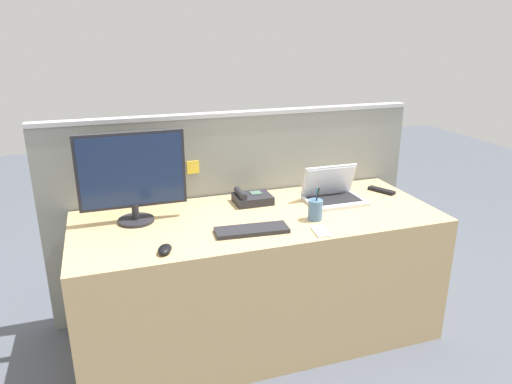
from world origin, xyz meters
name	(u,v)px	position (x,y,z in m)	size (l,w,h in m)	color
ground_plane	(259,332)	(0.00, 0.00, 0.00)	(10.00, 10.00, 0.00)	#4C515B
desk	(259,277)	(0.00, 0.00, 0.37)	(1.95, 0.78, 0.73)	tan
cubicle_divider	(237,209)	(0.00, 0.43, 0.62)	(2.27, 0.07, 1.23)	gray
desktop_monitor	(132,174)	(-0.63, 0.14, 0.99)	(0.54, 0.19, 0.47)	#232328
laptop	(332,193)	(0.48, 0.09, 0.78)	(0.33, 0.24, 0.21)	silver
desk_phone	(251,198)	(0.02, 0.21, 0.76)	(0.21, 0.17, 0.08)	#232328
keyboard_main	(252,230)	(-0.10, -0.19, 0.74)	(0.36, 0.12, 0.02)	#232328
computer_mouse_right_hand	(165,249)	(-0.54, -0.28, 0.75)	(0.06, 0.10, 0.03)	black
pen_cup	(315,210)	(0.26, -0.14, 0.79)	(0.08, 0.08, 0.18)	#4C7093
cell_phone_white_slab	(321,231)	(0.22, -0.30, 0.74)	(0.07, 0.13, 0.01)	silver
tv_remote	(381,190)	(0.84, 0.14, 0.74)	(0.04, 0.17, 0.02)	black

